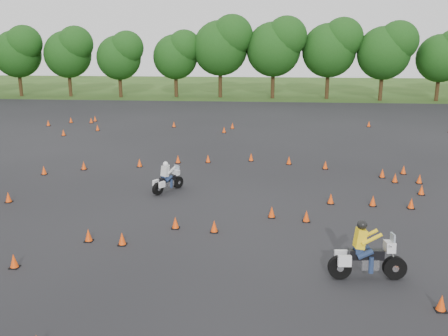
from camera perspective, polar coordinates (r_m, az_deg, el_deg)
ground at (r=20.09m, az=-0.94°, el=-6.27°), size 140.00×140.00×0.00m
asphalt_pad at (r=25.75m, az=0.36°, el=-1.41°), size 62.00×62.00×0.00m
treeline at (r=53.91m, az=4.66°, el=12.06°), size 86.80×32.16×10.16m
traffic_cones at (r=25.64m, az=0.36°, el=-0.97°), size 36.08×33.50×0.45m
rider_yellow at (r=15.97m, az=16.22°, el=-9.12°), size 2.45×0.90×1.85m
rider_white at (r=23.91m, az=-6.46°, el=-0.93°), size 1.58×1.97×1.51m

